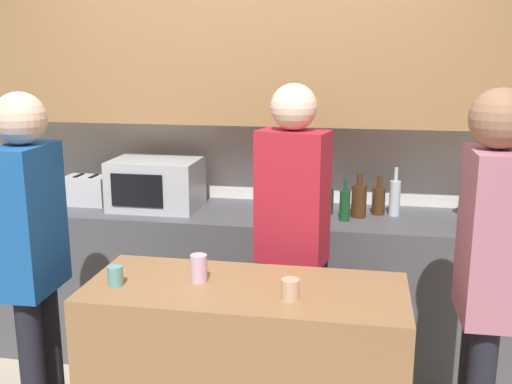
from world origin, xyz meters
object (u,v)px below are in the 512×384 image
object	(u,v)px
bottle_1	(345,205)
bottle_3	(379,200)
cup_0	(199,268)
cup_1	(290,289)
person_right	(486,268)
bottle_4	(395,197)
cup_2	(115,276)
bottle_2	(359,200)
toaster	(87,190)
person_left	(32,249)
potted_plant	(478,188)
microwave	(156,184)
bottle_0	(328,200)
person_center	(292,223)

from	to	relation	value
bottle_1	bottle_3	distance (m)	0.26
cup_0	cup_1	size ratio (longest dim) A/B	1.45
person_right	bottle_4	bearing A→B (deg)	14.24
bottle_4	cup_0	distance (m)	1.41
cup_1	cup_2	distance (m)	0.74
bottle_2	bottle_4	distance (m)	0.22
toaster	bottle_4	bearing A→B (deg)	2.44
person_left	cup_1	bearing A→B (deg)	85.00
toaster	cup_0	world-z (taller)	toaster
bottle_1	bottle_4	distance (m)	0.32
bottle_3	bottle_4	size ratio (longest dim) A/B	0.79
bottle_1	person_left	xyz separation A→B (m)	(-1.33, -1.00, -0.01)
bottle_1	bottle_2	bearing A→B (deg)	50.28
cup_0	bottle_4	bearing A→B (deg)	52.32
bottle_1	cup_1	size ratio (longest dim) A/B	2.91
potted_plant	person_right	world-z (taller)	person_right
microwave	bottle_1	world-z (taller)	microwave
bottle_0	cup_2	world-z (taller)	bottle_0
potted_plant	bottle_2	size ratio (longest dim) A/B	1.51
bottle_3	cup_0	bearing A→B (deg)	-124.37
microwave	person_right	size ratio (longest dim) A/B	0.30
person_left	person_right	xyz separation A→B (m)	(1.91, 0.04, 0.02)
bottle_3	potted_plant	bearing A→B (deg)	-9.76
toaster	bottle_0	distance (m)	1.49
bottle_2	cup_1	world-z (taller)	bottle_2
person_right	bottle_1	bearing A→B (deg)	30.42
microwave	person_left	xyz separation A→B (m)	(-0.20, -1.08, -0.07)
person_left	potted_plant	bearing A→B (deg)	116.38
bottle_0	bottle_2	bearing A→B (deg)	-11.86
person_left	cup_2	bearing A→B (deg)	79.86
microwave	cup_1	xyz separation A→B (m)	(0.96, -1.15, -0.14)
bottle_4	potted_plant	bearing A→B (deg)	-10.33
cup_0	person_center	bearing A→B (deg)	57.28
bottle_3	cup_0	size ratio (longest dim) A/B	1.87
bottle_1	person_right	distance (m)	1.12
bottle_0	person_right	world-z (taller)	person_right
potted_plant	cup_1	xyz separation A→B (m)	(-0.89, -1.15, -0.19)
potted_plant	bottle_1	size ratio (longest dim) A/B	1.65
person_right	toaster	bearing A→B (deg)	63.55
person_left	person_center	bearing A→B (deg)	116.15
cup_1	person_left	world-z (taller)	person_left
bottle_0	bottle_1	bearing A→B (deg)	-51.57
cup_0	person_center	world-z (taller)	person_center
bottle_2	cup_0	xyz separation A→B (m)	(-0.66, -1.05, -0.07)
bottle_1	bottle_4	xyz separation A→B (m)	(0.28, 0.16, 0.02)
potted_plant	person_center	bearing A→B (deg)	-151.98
cup_0	person_left	world-z (taller)	person_left
potted_plant	cup_0	xyz separation A→B (m)	(-1.30, -1.04, -0.17)
bottle_1	cup_0	size ratio (longest dim) A/B	2.00
cup_0	bottle_2	bearing A→B (deg)	57.80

